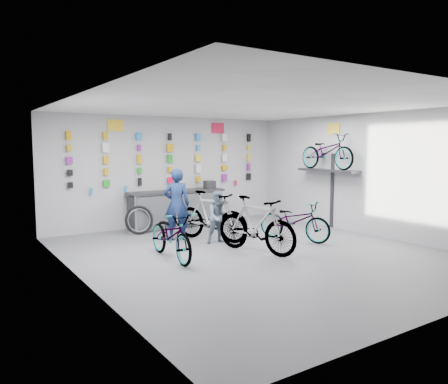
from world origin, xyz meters
TOP-DOWN VIEW (x-y plane):
  - floor at (0.00, 0.00)m, footprint 8.00×8.00m
  - ceiling at (0.00, 0.00)m, footprint 8.00×8.00m
  - wall_back at (0.00, 4.00)m, footprint 7.00×0.00m
  - wall_left at (-3.50, 0.00)m, footprint 0.00×8.00m
  - wall_right at (3.50, 0.00)m, footprint 0.00×8.00m
  - counter at (0.00, 3.54)m, footprint 2.70×0.66m
  - merch_wall at (0.09, 3.93)m, footprint 5.55×0.08m
  - wall_bracket at (3.33, 1.20)m, footprint 0.39×1.90m
  - sign_left at (-1.50, 3.98)m, footprint 0.42×0.02m
  - sign_right at (1.60, 3.98)m, footprint 0.42×0.02m
  - sign_side at (3.48, 1.20)m, footprint 0.02×0.40m
  - bike_left at (-1.66, 0.56)m, footprint 0.72×1.84m
  - bike_center at (0.03, 0.06)m, footprint 1.08×2.02m
  - bike_right at (1.50, 0.51)m, footprint 1.23×1.88m
  - bike_service at (-0.13, 1.56)m, footprint 1.32×1.98m
  - bike_wall at (3.25, 1.20)m, footprint 0.63×1.80m
  - clerk at (-0.77, 2.06)m, footprint 0.73×0.63m
  - customer at (-0.11, 1.25)m, footprint 0.67×0.57m
  - spare_wheel at (-1.25, 3.17)m, footprint 0.74×0.26m
  - register at (1.04, 3.55)m, footprint 0.33×0.34m

SIDE VIEW (x-z plane):
  - floor at x=0.00m, z-range 0.00..0.00m
  - spare_wheel at x=-1.25m, z-range -0.01..0.72m
  - bike_right at x=1.50m, z-range 0.00..0.93m
  - bike_left at x=-1.66m, z-range 0.00..0.95m
  - counter at x=0.00m, z-range -0.01..0.99m
  - bike_service at x=-0.13m, z-range 0.00..1.16m
  - bike_center at x=0.03m, z-range 0.00..1.17m
  - customer at x=-0.11m, z-range 0.00..1.19m
  - clerk at x=-0.77m, z-range 0.00..1.69m
  - register at x=1.04m, z-range 1.00..1.22m
  - wall_bracket at x=3.33m, z-range 0.46..2.46m
  - wall_back at x=0.00m, z-range -2.00..5.00m
  - wall_left at x=-3.50m, z-range -2.50..5.50m
  - wall_right at x=3.50m, z-range -2.50..5.50m
  - merch_wall at x=0.09m, z-range 1.02..2.59m
  - bike_wall at x=3.25m, z-range 1.58..2.53m
  - sign_side at x=3.48m, z-range 2.50..2.80m
  - sign_left at x=-1.50m, z-range 2.57..2.87m
  - sign_right at x=1.60m, z-range 2.57..2.87m
  - ceiling at x=0.00m, z-range 3.00..3.00m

